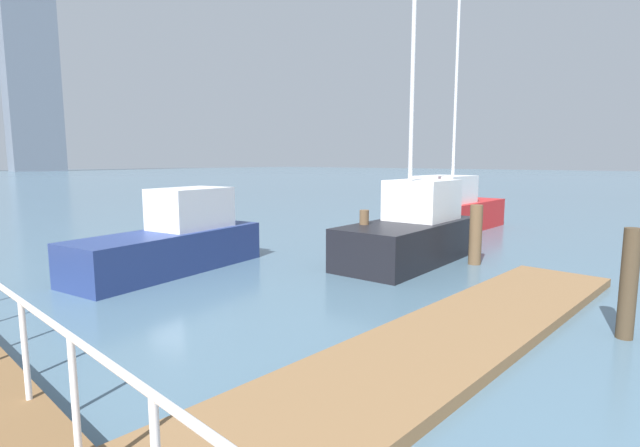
% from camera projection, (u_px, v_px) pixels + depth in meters
% --- Properties ---
extents(ground_plane, '(300.00, 300.00, 0.00)m').
position_uv_depth(ground_plane, '(30.00, 248.00, 15.33)').
color(ground_plane, slate).
extents(floating_dock, '(11.23, 2.00, 0.18)m').
position_uv_depth(floating_dock, '(451.00, 339.00, 7.31)').
color(floating_dock, olive).
rests_on(floating_dock, ground_plane).
extents(dock_piling_0, '(0.34, 0.34, 1.65)m').
position_uv_depth(dock_piling_0, '(476.00, 235.00, 12.87)').
color(dock_piling_0, brown).
rests_on(dock_piling_0, ground_plane).
extents(dock_piling_1, '(0.26, 0.26, 1.80)m').
position_uv_depth(dock_piling_1, '(629.00, 284.00, 7.45)').
color(dock_piling_1, '#473826').
rests_on(dock_piling_1, ground_plane).
extents(dock_piling_2, '(0.25, 0.25, 1.53)m').
position_uv_depth(dock_piling_2, '(364.00, 238.00, 12.68)').
color(dock_piling_2, brown).
rests_on(dock_piling_2, ground_plane).
extents(moored_boat_1, '(5.15, 2.41, 8.88)m').
position_uv_depth(moored_boat_1, '(412.00, 231.00, 13.29)').
color(moored_boat_1, black).
rests_on(moored_boat_1, ground_plane).
extents(moored_boat_3, '(6.10, 2.44, 9.62)m').
position_uv_depth(moored_boat_3, '(450.00, 209.00, 19.21)').
color(moored_boat_3, red).
rests_on(moored_boat_3, ground_plane).
extents(moored_boat_4, '(5.45, 2.69, 2.12)m').
position_uv_depth(moored_boat_4, '(175.00, 241.00, 12.22)').
color(moored_boat_4, navy).
rests_on(moored_boat_4, ground_plane).
extents(skyline_tower_5, '(13.12, 7.23, 80.65)m').
position_uv_depth(skyline_tower_5, '(27.00, 20.00, 125.08)').
color(skyline_tower_5, slate).
rests_on(skyline_tower_5, ground_plane).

